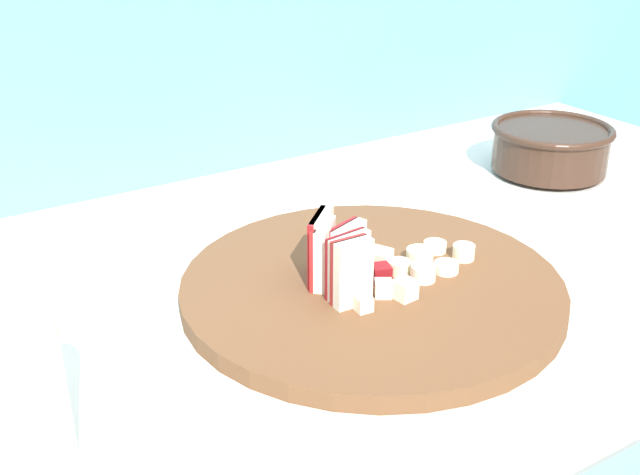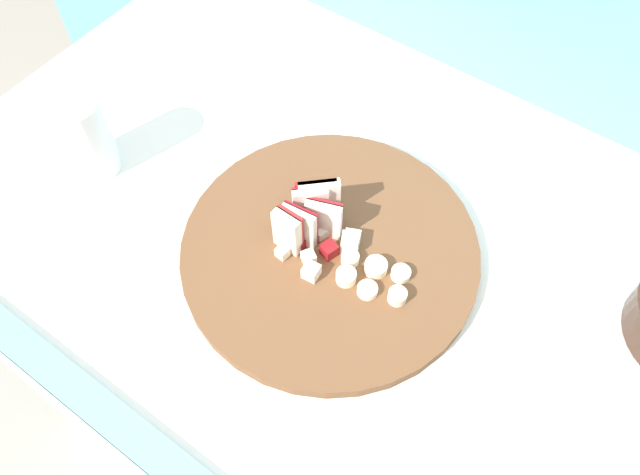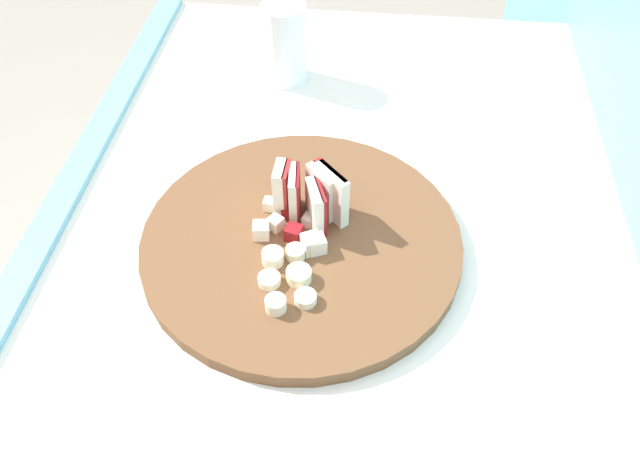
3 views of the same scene
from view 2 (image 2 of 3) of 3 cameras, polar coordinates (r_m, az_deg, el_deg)
The scene contains 8 objects.
ground at distance 1.64m, azimuth 3.03°, elevation -18.38°, with size 10.00×10.00×0.00m, color gray.
tiled_countertop at distance 1.21m, azimuth 3.99°, elevation -13.13°, with size 1.25×0.72×0.91m.
tile_backsplash at distance 1.19m, azimuth 14.83°, elevation 5.40°, with size 2.40×0.04×1.37m, color #5BA3C1.
cutting_board at distance 0.80m, azimuth 0.90°, elevation -1.24°, with size 0.37×0.37×0.02m, color brown.
apple_wedge_fan at distance 0.78m, azimuth -1.00°, elevation 2.10°, with size 0.07×0.09×0.07m.
apple_dice_pile at distance 0.78m, azimuth 0.61°, elevation -1.01°, with size 0.08×0.09×0.02m.
banana_slice_rows at distance 0.76m, azimuth 4.74°, elevation -3.53°, with size 0.10×0.07×0.02m.
small_jar at distance 0.90m, azimuth -20.39°, elevation 8.49°, with size 0.07×0.07×0.12m, color white.
Camera 2 is at (0.17, -0.38, 1.59)m, focal length 35.54 mm.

